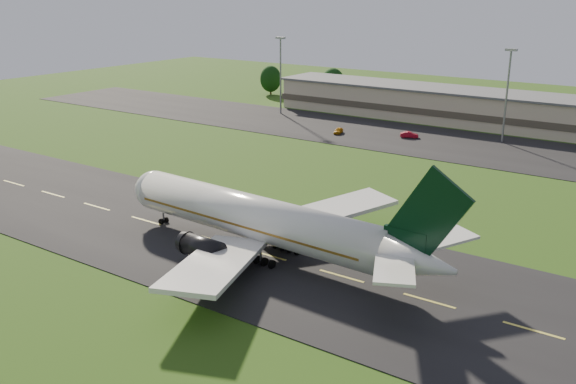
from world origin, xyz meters
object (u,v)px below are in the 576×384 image
Objects in this scene: airliner at (261,220)px; service_vehicle_b at (409,135)px; service_vehicle_a at (338,131)px; light_mast_centre at (508,85)px; light_mast_west at (281,66)px; terminal at (531,114)px.

service_vehicle_b is (-12.80, 72.50, -3.89)m from airliner.
service_vehicle_b reaches higher than service_vehicle_a.
service_vehicle_b is (-18.69, -7.54, -11.96)m from light_mast_centre.
service_vehicle_b is at bearing 102.73° from airliner.
airliner is 96.95m from light_mast_west.
terminal reaches higher than service_vehicle_a.
light_mast_centre reaches higher than service_vehicle_a.
service_vehicle_a is at bearing 87.04° from service_vehicle_b.
service_vehicle_b is at bearing -158.04° from light_mast_centre.
terminal is 31.26m from service_vehicle_b.
light_mast_centre is 5.20× the size of service_vehicle_a.
service_vehicle_b is at bearing 4.22° from service_vehicle_a.
service_vehicle_b is at bearing -130.27° from terminal.
terminal is 37.05× the size of service_vehicle_a.
service_vehicle_a is (25.81, -12.91, -11.97)m from light_mast_west.
terminal is at bearing 14.76° from light_mast_west.
service_vehicle_b is (-20.10, -23.72, -3.22)m from terminal.
light_mast_west reaches higher than service_vehicle_b.
terminal reaches higher than service_vehicle_b.
airliner reaches higher than service_vehicle_b.
terminal is 7.13× the size of light_mast_west.
airliner reaches higher than service_vehicle_a.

